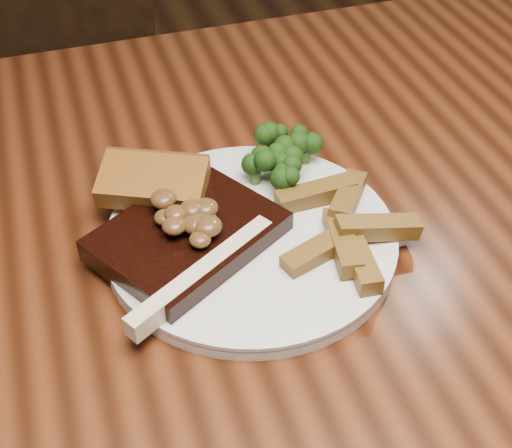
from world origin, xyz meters
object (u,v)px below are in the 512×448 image
Objects in this scene: plate at (251,240)px; garlic_bread at (155,198)px; steak at (188,236)px; chair_far at (51,136)px; potato_wedges at (334,223)px; dining_table at (265,307)px.

plate is 0.11m from garlic_bread.
garlic_bread is at bearing 74.37° from steak.
potato_wedges is at bearing 107.83° from chair_far.
chair_far is 0.78m from plate.
steak and potato_wedges have the same top height.
chair_far reaches higher than plate.
dining_table is 1.94× the size of chair_far.
dining_table is 0.14m from steak.
steak is at bearing 174.01° from dining_table.
dining_table is at bearing 103.60° from chair_far.
dining_table is at bearing -11.76° from plate.
plate is 1.74× the size of steak.
plate is 0.06m from steak.
chair_far reaches higher than dining_table.
plate is at bearing 165.48° from potato_wedges.
potato_wedges is at bearing -15.11° from dining_table.
dining_table is 5.77× the size of plate.
potato_wedges is at bearing -14.52° from plate.
dining_table is 15.54× the size of garlic_bread.
steak is at bearing -49.67° from garlic_bread.
potato_wedges reaches higher than garlic_bread.
plate is (-0.01, 0.00, 0.10)m from dining_table.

